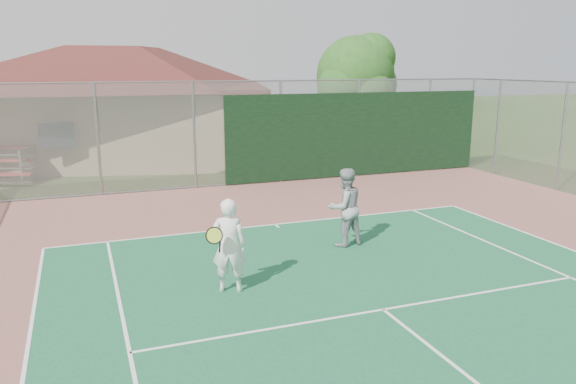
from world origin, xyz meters
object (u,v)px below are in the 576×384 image
object	(u,v)px
player_white_front	(229,246)
player_grey_back	(345,208)
clubhouse	(119,92)
tree	(357,78)

from	to	relation	value
player_white_front	player_grey_back	distance (m)	3.54
clubhouse	player_white_front	world-z (taller)	clubhouse
tree	player_grey_back	distance (m)	11.83
player_white_front	clubhouse	bearing A→B (deg)	-66.68
clubhouse	player_grey_back	bearing A→B (deg)	-61.39
tree	player_white_front	xyz separation A→B (m)	(-8.63, -11.81, -2.62)
tree	player_grey_back	size ratio (longest dim) A/B	3.00
tree	player_grey_back	world-z (taller)	tree
tree	player_grey_back	bearing A→B (deg)	-118.50
clubhouse	player_white_front	size ratio (longest dim) A/B	8.63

